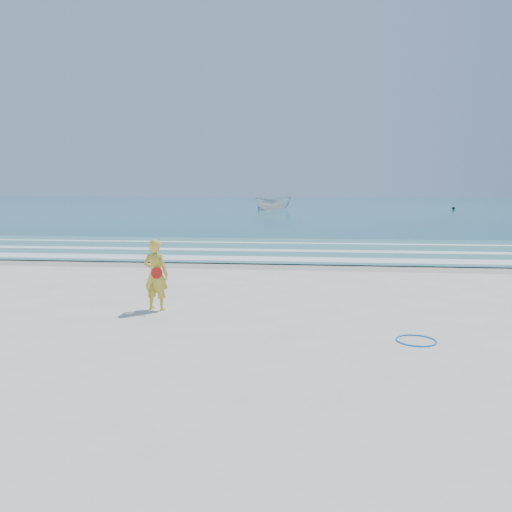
# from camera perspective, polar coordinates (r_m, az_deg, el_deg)

# --- Properties ---
(ground) EXTENTS (400.00, 400.00, 0.00)m
(ground) POSITION_cam_1_polar(r_m,az_deg,el_deg) (10.31, -6.57, -8.38)
(ground) COLOR silver
(ground) RESTS_ON ground
(wet_sand) EXTENTS (400.00, 2.40, 0.00)m
(wet_sand) POSITION_cam_1_polar(r_m,az_deg,el_deg) (19.00, -0.57, -0.98)
(wet_sand) COLOR #B2A893
(wet_sand) RESTS_ON ground
(ocean) EXTENTS (400.00, 190.00, 0.04)m
(ocean) POSITION_cam_1_polar(r_m,az_deg,el_deg) (114.72, 5.16, 6.11)
(ocean) COLOR #19727F
(ocean) RESTS_ON ground
(shallow) EXTENTS (400.00, 10.00, 0.01)m
(shallow) POSITION_cam_1_polar(r_m,az_deg,el_deg) (23.93, 0.85, 0.88)
(shallow) COLOR #59B7AD
(shallow) RESTS_ON ocean
(foam_near) EXTENTS (400.00, 1.40, 0.01)m
(foam_near) POSITION_cam_1_polar(r_m,az_deg,el_deg) (20.28, -0.13, -0.30)
(foam_near) COLOR white
(foam_near) RESTS_ON shallow
(foam_mid) EXTENTS (400.00, 0.90, 0.01)m
(foam_mid) POSITION_cam_1_polar(r_m,az_deg,el_deg) (23.14, 0.67, 0.67)
(foam_mid) COLOR white
(foam_mid) RESTS_ON shallow
(foam_far) EXTENTS (400.00, 0.60, 0.01)m
(foam_far) POSITION_cam_1_polar(r_m,az_deg,el_deg) (26.40, 1.36, 1.52)
(foam_far) COLOR white
(foam_far) RESTS_ON shallow
(hoop) EXTENTS (0.97, 0.97, 0.03)m
(hoop) POSITION_cam_1_polar(r_m,az_deg,el_deg) (9.97, 17.83, -9.18)
(hoop) COLOR #0C78E4
(hoop) RESTS_ON ground
(boat) EXTENTS (5.06, 1.90, 1.95)m
(boat) POSITION_cam_1_polar(r_m,az_deg,el_deg) (70.44, 1.99, 6.07)
(boat) COLOR silver
(boat) RESTS_ON ocean
(buoy) EXTENTS (0.43, 0.43, 0.43)m
(buoy) POSITION_cam_1_polar(r_m,az_deg,el_deg) (76.71, 21.64, 5.10)
(buoy) COLOR black
(buoy) RESTS_ON ocean
(woman) EXTENTS (0.69, 0.52, 1.69)m
(woman) POSITION_cam_1_polar(r_m,az_deg,el_deg) (11.98, -11.37, -2.11)
(woman) COLOR yellow
(woman) RESTS_ON ground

